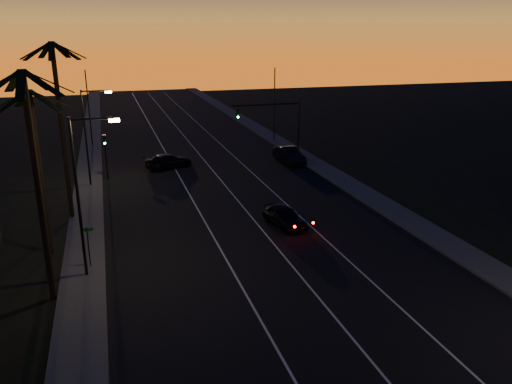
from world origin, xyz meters
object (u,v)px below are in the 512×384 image
object	(u,v)px
signal_mast	(277,119)
right_car	(289,155)
cross_car	(169,161)
lead_car	(284,216)

from	to	relation	value
signal_mast	right_car	bearing A→B (deg)	26.07
signal_mast	cross_car	size ratio (longest dim) A/B	1.35
lead_car	right_car	distance (m)	18.01
cross_car	signal_mast	bearing A→B (deg)	-12.44
lead_car	cross_car	world-z (taller)	lead_car
signal_mast	cross_car	world-z (taller)	signal_mast
signal_mast	cross_car	distance (m)	11.62
lead_car	cross_car	size ratio (longest dim) A/B	0.94
signal_mast	right_car	distance (m)	4.41
right_car	cross_car	distance (m)	12.46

